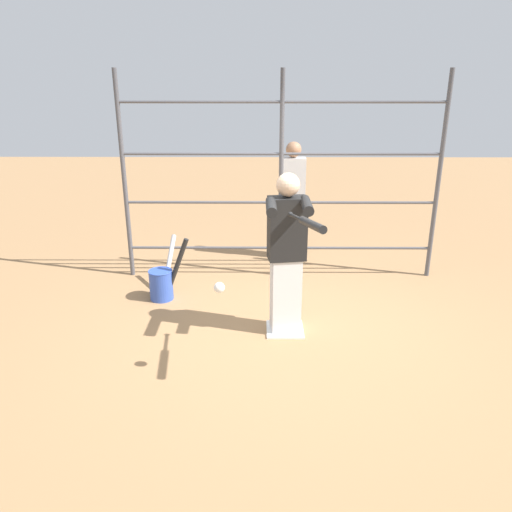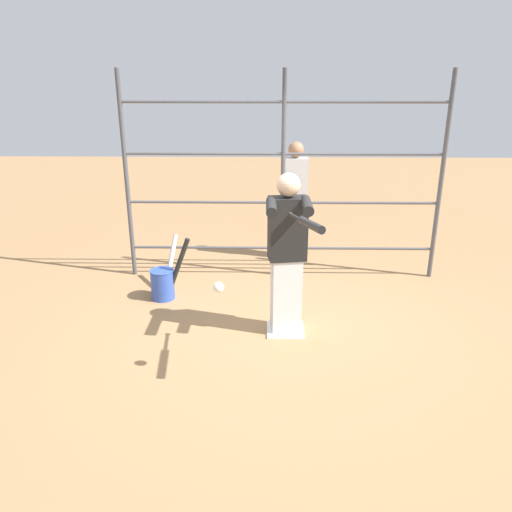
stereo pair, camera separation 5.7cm
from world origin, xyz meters
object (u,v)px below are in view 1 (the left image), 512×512
Objects in this scene: bystander_behind_fence at (292,199)px; batter at (287,250)px; baseball_bat_swinging at (309,223)px; bat_bucket at (163,282)px; softball_in_flight at (219,288)px.

batter is at bearing 85.05° from bystander_behind_fence.
baseball_bat_swinging is 1.12× the size of bat_bucket.
bat_bucket is 0.46× the size of bystander_behind_fence.
bat_bucket is at bearing 41.80° from bystander_behind_fence.
bat_bucket is (1.48, -0.85, -0.72)m from batter.
softball_in_flight is 0.06× the size of bystander_behind_fence.
softball_in_flight is at bearing 75.61° from bystander_behind_fence.
bystander_behind_fence is at bearing -104.39° from softball_in_flight.
batter is 1.85m from bat_bucket.
batter is 1.95× the size of baseball_bat_swinging.
softball_in_flight is 2.05m from bat_bucket.
baseball_bat_swinging is at bearing 131.29° from bat_bucket.
bystander_behind_fence reaches higher than bat_bucket.
bystander_behind_fence reaches higher than softball_in_flight.
bystander_behind_fence is at bearing -138.20° from bat_bucket.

